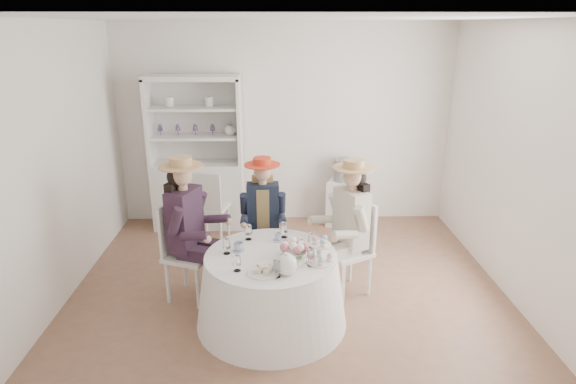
{
  "coord_description": "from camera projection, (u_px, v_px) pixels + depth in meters",
  "views": [
    {
      "loc": [
        -0.12,
        -4.47,
        2.64
      ],
      "look_at": [
        0.0,
        0.1,
        1.05
      ],
      "focal_mm": 30.0,
      "sensor_mm": 36.0,
      "label": 1
    }
  ],
  "objects": [
    {
      "name": "ground",
      "position": [
        288.0,
        289.0,
        5.09
      ],
      "size": [
        4.5,
        4.5,
        0.0
      ],
      "primitive_type": "plane",
      "color": "brown",
      "rests_on": "ground"
    },
    {
      "name": "ceiling",
      "position": [
        288.0,
        18.0,
        4.21
      ],
      "size": [
        4.5,
        4.5,
        0.0
      ],
      "primitive_type": "plane",
      "rotation": [
        3.14,
        0.0,
        0.0
      ],
      "color": "white",
      "rests_on": "wall_back"
    },
    {
      "name": "wall_back",
      "position": [
        284.0,
        125.0,
        6.54
      ],
      "size": [
        4.5,
        0.0,
        4.5
      ],
      "primitive_type": "plane",
      "rotation": [
        1.57,
        0.0,
        0.0
      ],
      "color": "white",
      "rests_on": "ground"
    },
    {
      "name": "wall_front",
      "position": [
        298.0,
        262.0,
        2.76
      ],
      "size": [
        4.5,
        0.0,
        4.5
      ],
      "primitive_type": "plane",
      "rotation": [
        -1.57,
        0.0,
        0.0
      ],
      "color": "white",
      "rests_on": "ground"
    },
    {
      "name": "wall_left",
      "position": [
        53.0,
        168.0,
        4.6
      ],
      "size": [
        0.0,
        4.5,
        4.5
      ],
      "primitive_type": "plane",
      "rotation": [
        1.57,
        0.0,
        1.57
      ],
      "color": "white",
      "rests_on": "ground"
    },
    {
      "name": "wall_right",
      "position": [
        518.0,
        164.0,
        4.71
      ],
      "size": [
        0.0,
        4.5,
        4.5
      ],
      "primitive_type": "plane",
      "rotation": [
        1.57,
        0.0,
        -1.57
      ],
      "color": "white",
      "rests_on": "ground"
    },
    {
      "name": "tea_table",
      "position": [
        271.0,
        289.0,
        4.43
      ],
      "size": [
        1.4,
        1.4,
        0.69
      ],
      "rotation": [
        0.0,
        0.0,
        0.05
      ],
      "color": "white",
      "rests_on": "ground"
    },
    {
      "name": "hutch",
      "position": [
        198.0,
        175.0,
        6.5
      ],
      "size": [
        1.25,
        0.57,
        2.04
      ],
      "rotation": [
        0.0,
        0.0,
        -0.1
      ],
      "color": "silver",
      "rests_on": "ground"
    },
    {
      "name": "side_table",
      "position": [
        344.0,
        202.0,
        6.66
      ],
      "size": [
        0.52,
        0.52,
        0.64
      ],
      "primitive_type": "cube",
      "rotation": [
        0.0,
        0.0,
        -0.35
      ],
      "color": "silver",
      "rests_on": "ground"
    },
    {
      "name": "hatbox",
      "position": [
        345.0,
        170.0,
        6.51
      ],
      "size": [
        0.37,
        0.37,
        0.3
      ],
      "primitive_type": "cylinder",
      "rotation": [
        0.0,
        0.0,
        -0.3
      ],
      "color": "black",
      "rests_on": "side_table"
    },
    {
      "name": "guest_left",
      "position": [
        187.0,
        222.0,
        4.66
      ],
      "size": [
        0.61,
        0.56,
        1.48
      ],
      "rotation": [
        0.0,
        0.0,
        1.21
      ],
      "color": "silver",
      "rests_on": "ground"
    },
    {
      "name": "guest_mid",
      "position": [
        263.0,
        210.0,
        5.16
      ],
      "size": [
        0.48,
        0.51,
        1.34
      ],
      "rotation": [
        0.0,
        0.0,
        0.04
      ],
      "color": "silver",
      "rests_on": "ground"
    },
    {
      "name": "guest_right",
      "position": [
        349.0,
        221.0,
        4.78
      ],
      "size": [
        0.61,
        0.55,
        1.43
      ],
      "rotation": [
        0.0,
        0.0,
        -1.09
      ],
      "color": "silver",
      "rests_on": "ground"
    },
    {
      "name": "spare_chair",
      "position": [
        210.0,
        204.0,
        6.08
      ],
      "size": [
        0.46,
        0.46,
        0.93
      ],
      "rotation": [
        0.0,
        0.0,
        2.92
      ],
      "color": "silver",
      "rests_on": "ground"
    },
    {
      "name": "teacup_a",
      "position": [
        239.0,
        247.0,
        4.38
      ],
      "size": [
        0.1,
        0.1,
        0.07
      ],
      "primitive_type": "imported",
      "rotation": [
        0.0,
        0.0,
        0.08
      ],
      "color": "white",
      "rests_on": "tea_table"
    },
    {
      "name": "teacup_b",
      "position": [
        278.0,
        237.0,
        4.59
      ],
      "size": [
        0.08,
        0.08,
        0.07
      ],
      "primitive_type": "imported",
      "rotation": [
        0.0,
        0.0,
        0.11
      ],
      "color": "white",
      "rests_on": "tea_table"
    },
    {
      "name": "teacup_c",
      "position": [
        299.0,
        245.0,
        4.43
      ],
      "size": [
        0.12,
        0.12,
        0.07
      ],
      "primitive_type": "imported",
      "rotation": [
        0.0,
        0.0,
        0.36
      ],
      "color": "white",
      "rests_on": "tea_table"
    },
    {
      "name": "flower_bowl",
      "position": [
        294.0,
        254.0,
        4.27
      ],
      "size": [
        0.25,
        0.25,
        0.05
      ],
      "primitive_type": "imported",
      "rotation": [
        0.0,
        0.0,
        0.21
      ],
      "color": "white",
      "rests_on": "tea_table"
    },
    {
      "name": "flower_arrangement",
      "position": [
        295.0,
        246.0,
        4.26
      ],
      "size": [
        0.21,
        0.2,
        0.08
      ],
      "rotation": [
        0.0,
        0.0,
        0.27
      ],
      "color": "#D06876",
      "rests_on": "tea_table"
    },
    {
      "name": "table_teapot",
      "position": [
        287.0,
        264.0,
        3.97
      ],
      "size": [
        0.26,
        0.19,
        0.2
      ],
      "rotation": [
        0.0,
        0.0,
        0.36
      ],
      "color": "white",
      "rests_on": "tea_table"
    },
    {
      "name": "sandwich_plate",
      "position": [
        264.0,
        271.0,
        4.01
      ],
      "size": [
        0.28,
        0.28,
        0.06
      ],
      "rotation": [
        0.0,
        0.0,
        0.3
      ],
      "color": "white",
      "rests_on": "tea_table"
    },
    {
      "name": "cupcake_stand",
      "position": [
        320.0,
        253.0,
        4.16
      ],
      "size": [
        0.25,
        0.25,
        0.23
      ],
      "rotation": [
        0.0,
        0.0,
        -0.38
      ],
      "color": "white",
      "rests_on": "tea_table"
    },
    {
      "name": "stemware_set",
      "position": [
        271.0,
        247.0,
        4.29
      ],
      "size": [
        0.86,
        0.86,
        0.15
      ],
      "color": "white",
      "rests_on": "tea_table"
    }
  ]
}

